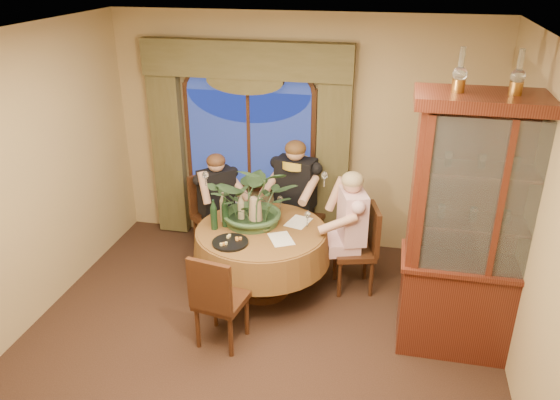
% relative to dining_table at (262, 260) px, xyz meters
% --- Properties ---
extents(floor, '(5.00, 5.00, 0.00)m').
position_rel_dining_table_xyz_m(floor, '(0.16, -1.25, -0.38)').
color(floor, black).
rests_on(floor, ground).
extents(wall_back, '(4.50, 0.00, 4.50)m').
position_rel_dining_table_xyz_m(wall_back, '(0.16, 1.25, 1.02)').
color(wall_back, '#9E885F').
rests_on(wall_back, ground).
extents(wall_right, '(0.00, 5.00, 5.00)m').
position_rel_dining_table_xyz_m(wall_right, '(2.41, -1.25, 1.02)').
color(wall_right, '#9E885F').
rests_on(wall_right, ground).
extents(ceiling, '(5.00, 5.00, 0.00)m').
position_rel_dining_table_xyz_m(ceiling, '(0.16, -1.25, 2.42)').
color(ceiling, white).
rests_on(ceiling, wall_back).
extents(window, '(1.62, 0.10, 1.32)m').
position_rel_dining_table_xyz_m(window, '(-0.44, 1.18, 0.92)').
color(window, navy).
rests_on(window, wall_back).
extents(arched_transom, '(1.60, 0.06, 0.44)m').
position_rel_dining_table_xyz_m(arched_transom, '(-0.44, 1.18, 1.71)').
color(arched_transom, navy).
rests_on(arched_transom, wall_back).
extents(drapery_left, '(0.38, 0.14, 2.32)m').
position_rel_dining_table_xyz_m(drapery_left, '(-1.47, 1.13, 0.80)').
color(drapery_left, '#443F22').
rests_on(drapery_left, floor).
extents(drapery_right, '(0.38, 0.14, 2.32)m').
position_rel_dining_table_xyz_m(drapery_right, '(0.59, 1.13, 0.80)').
color(drapery_right, '#443F22').
rests_on(drapery_right, floor).
extents(swag_valance, '(2.45, 0.16, 0.42)m').
position_rel_dining_table_xyz_m(swag_valance, '(-0.44, 1.10, 1.90)').
color(swag_valance, '#443F22').
rests_on(swag_valance, wall_back).
extents(dining_table, '(1.69, 1.69, 0.75)m').
position_rel_dining_table_xyz_m(dining_table, '(0.00, 0.00, 0.00)').
color(dining_table, brown).
rests_on(dining_table, floor).
extents(china_cabinet, '(1.48, 0.58, 2.39)m').
position_rel_dining_table_xyz_m(china_cabinet, '(2.13, -0.52, 0.82)').
color(china_cabinet, '#3C140C').
rests_on(china_cabinet, floor).
extents(oil_lamp_left, '(0.11, 0.11, 0.34)m').
position_rel_dining_table_xyz_m(oil_lamp_left, '(1.71, -0.52, 2.19)').
color(oil_lamp_left, '#A5722D').
rests_on(oil_lamp_left, china_cabinet).
extents(oil_lamp_center, '(0.11, 0.11, 0.34)m').
position_rel_dining_table_xyz_m(oil_lamp_center, '(2.13, -0.52, 2.19)').
color(oil_lamp_center, '#A5722D').
rests_on(oil_lamp_center, china_cabinet).
extents(chair_right, '(0.51, 0.51, 0.96)m').
position_rel_dining_table_xyz_m(chair_right, '(0.96, 0.25, 0.10)').
color(chair_right, black).
rests_on(chair_right, floor).
extents(chair_back_right, '(0.52, 0.52, 0.96)m').
position_rel_dining_table_xyz_m(chair_back_right, '(0.30, 0.98, 0.10)').
color(chair_back_right, black).
rests_on(chair_back_right, floor).
extents(chair_back, '(0.59, 0.59, 0.96)m').
position_rel_dining_table_xyz_m(chair_back, '(-0.77, 0.70, 0.10)').
color(chair_back, black).
rests_on(chair_back, floor).
extents(chair_front_left, '(0.49, 0.49, 0.96)m').
position_rel_dining_table_xyz_m(chair_front_left, '(-0.16, -0.91, 0.10)').
color(chair_front_left, black).
rests_on(chair_front_left, floor).
extents(person_pink, '(0.57, 0.60, 1.35)m').
position_rel_dining_table_xyz_m(person_pink, '(0.91, 0.30, 0.30)').
color(person_pink, beige).
rests_on(person_pink, floor).
extents(person_back, '(0.63, 0.63, 1.29)m').
position_rel_dining_table_xyz_m(person_back, '(-0.71, 0.69, 0.27)').
color(person_back, black).
rests_on(person_back, floor).
extents(person_scarf, '(0.60, 0.57, 1.44)m').
position_rel_dining_table_xyz_m(person_scarf, '(0.19, 0.92, 0.35)').
color(person_scarf, black).
rests_on(person_scarf, floor).
extents(stoneware_vase, '(0.16, 0.16, 0.29)m').
position_rel_dining_table_xyz_m(stoneware_vase, '(-0.09, 0.12, 0.52)').
color(stoneware_vase, tan).
rests_on(stoneware_vase, dining_table).
extents(centerpiece_plant, '(0.94, 1.05, 0.82)m').
position_rel_dining_table_xyz_m(centerpiece_plant, '(-0.09, 0.14, 0.98)').
color(centerpiece_plant, '#335532').
rests_on(centerpiece_plant, dining_table).
extents(olive_bowl, '(0.14, 0.14, 0.04)m').
position_rel_dining_table_xyz_m(olive_bowl, '(0.04, -0.03, 0.40)').
color(olive_bowl, '#49572B').
rests_on(olive_bowl, dining_table).
extents(cheese_platter, '(0.36, 0.36, 0.02)m').
position_rel_dining_table_xyz_m(cheese_platter, '(-0.22, -0.37, 0.39)').
color(cheese_platter, black).
rests_on(cheese_platter, dining_table).
extents(wine_bottle_0, '(0.07, 0.07, 0.33)m').
position_rel_dining_table_xyz_m(wine_bottle_0, '(-0.48, -0.10, 0.54)').
color(wine_bottle_0, black).
rests_on(wine_bottle_0, dining_table).
extents(wine_bottle_1, '(0.07, 0.07, 0.33)m').
position_rel_dining_table_xyz_m(wine_bottle_1, '(-0.24, 0.09, 0.54)').
color(wine_bottle_1, tan).
rests_on(wine_bottle_1, dining_table).
extents(wine_bottle_2, '(0.07, 0.07, 0.33)m').
position_rel_dining_table_xyz_m(wine_bottle_2, '(-0.38, -0.02, 0.54)').
color(wine_bottle_2, black).
rests_on(wine_bottle_2, dining_table).
extents(wine_bottle_3, '(0.07, 0.07, 0.33)m').
position_rel_dining_table_xyz_m(wine_bottle_3, '(-0.44, 0.10, 0.54)').
color(wine_bottle_3, tan).
rests_on(wine_bottle_3, dining_table).
extents(tasting_paper_0, '(0.33, 0.36, 0.00)m').
position_rel_dining_table_xyz_m(tasting_paper_0, '(0.25, -0.18, 0.38)').
color(tasting_paper_0, white).
rests_on(tasting_paper_0, dining_table).
extents(tasting_paper_1, '(0.28, 0.34, 0.00)m').
position_rel_dining_table_xyz_m(tasting_paper_1, '(0.35, 0.23, 0.38)').
color(tasting_paper_1, white).
rests_on(tasting_paper_1, dining_table).
extents(wine_glass_person_pink, '(0.07, 0.07, 0.18)m').
position_rel_dining_table_xyz_m(wine_glass_person_pink, '(0.46, 0.15, 0.46)').
color(wine_glass_person_pink, silver).
rests_on(wine_glass_person_pink, dining_table).
extents(wine_glass_person_back, '(0.07, 0.07, 0.18)m').
position_rel_dining_table_xyz_m(wine_glass_person_back, '(-0.35, 0.34, 0.46)').
color(wine_glass_person_back, silver).
rests_on(wine_glass_person_back, dining_table).
extents(wine_glass_person_scarf, '(0.07, 0.07, 0.18)m').
position_rel_dining_table_xyz_m(wine_glass_person_scarf, '(0.10, 0.47, 0.46)').
color(wine_glass_person_scarf, silver).
rests_on(wine_glass_person_scarf, dining_table).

